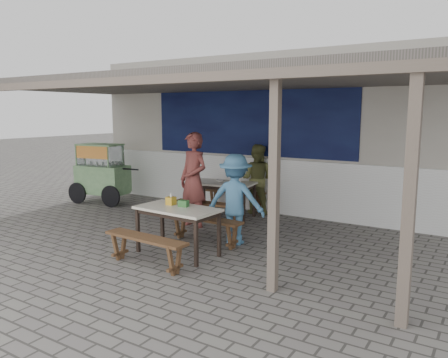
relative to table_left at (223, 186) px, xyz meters
name	(u,v)px	position (x,y,z in m)	size (l,w,h in m)	color
ground	(172,243)	(0.27, -2.04, -0.67)	(60.00, 60.00, 0.00)	#65625C
back_wall	(268,133)	(0.26, 1.54, 1.05)	(9.00, 1.28, 3.50)	#B5B0A2
warung_roof	(202,84)	(0.28, -1.14, 2.04)	(9.00, 4.21, 2.81)	#5C534E
table_left	(223,186)	(0.00, 0.00, 0.00)	(1.41, 0.91, 0.75)	white
bench_left_street	(208,208)	(0.10, -0.71, -0.34)	(1.44, 0.48, 0.45)	brown
bench_left_wall	(236,196)	(-0.10, 0.71, -0.34)	(1.44, 0.48, 0.45)	brown
table_right	(177,213)	(0.73, -2.45, 0.00)	(1.34, 0.75, 0.75)	white
bench_right_street	(146,244)	(0.70, -3.15, -0.34)	(1.42, 0.35, 0.45)	brown
bench_right_wall	(205,224)	(0.76, -1.75, -0.34)	(1.42, 0.35, 0.45)	brown
vendor_cart	(102,171)	(-3.30, -0.34, 0.12)	(1.77, 0.88, 1.45)	#7EAB72
patron_street_side	(194,180)	(-0.06, -0.95, 0.25)	(0.67, 0.44, 1.84)	brown
patron_wall_side	(257,179)	(0.43, 0.71, 0.09)	(0.74, 0.58, 1.53)	brown
patron_right_table	(235,199)	(1.20, -1.48, 0.09)	(0.99, 0.57, 1.53)	teal
tissue_box	(171,201)	(0.51, -2.34, 0.14)	(0.13, 0.13, 0.13)	gold
donation_box	(184,203)	(0.77, -2.35, 0.13)	(0.15, 0.10, 0.10)	#316A2F
condiment_jar	(239,180)	(0.29, 0.20, 0.12)	(0.07, 0.07, 0.08)	white
condiment_bowl	(220,180)	(-0.10, 0.07, 0.10)	(0.18, 0.18, 0.04)	silver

